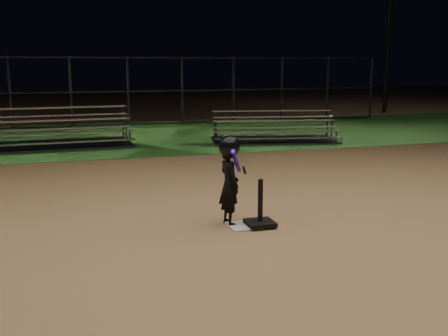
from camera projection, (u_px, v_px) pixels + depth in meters
ground at (245, 227)px, 7.57m from camera, size 80.00×80.00×0.00m
grass_strip at (141, 136)px, 16.96m from camera, size 60.00×8.00×0.01m
home_plate at (245, 226)px, 7.56m from camera, size 0.45×0.45×0.02m
batting_tee at (260, 217)px, 7.53m from camera, size 0.38×0.38×0.65m
child_batter at (229, 178)px, 7.54m from camera, size 0.43×0.63×1.27m
bleacher_left at (51, 139)px, 14.74m from camera, size 4.35×2.26×1.04m
bleacher_right at (274, 135)px, 15.80m from camera, size 3.85×2.43×0.88m
backstop_fence at (128, 91)px, 19.55m from camera, size 20.08×0.08×2.50m
light_pole_right at (391, 2)px, 24.08m from camera, size 0.90×0.53×8.30m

